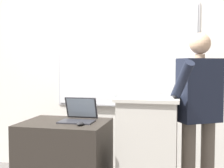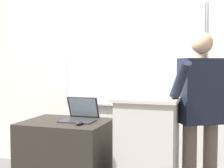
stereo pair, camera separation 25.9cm
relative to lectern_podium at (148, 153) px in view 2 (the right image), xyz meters
name	(u,v)px [view 2 (the right image)]	position (x,y,z in m)	size (l,w,h in m)	color
back_wall	(129,53)	(-0.43, 0.95, 0.96)	(6.40, 0.17, 2.96)	silver
lectern_podium	(148,153)	(0.00, 0.00, 0.00)	(0.56, 0.52, 1.03)	#BCB7AD
side_desk	(66,160)	(-0.80, -0.04, -0.13)	(0.81, 0.64, 0.78)	#28231E
person_presenter	(201,109)	(0.46, 0.17, 0.41)	(0.56, 0.68, 1.62)	brown
laptop	(81,114)	(-0.68, 0.04, 0.33)	(0.33, 0.30, 0.23)	#28282D
wireless_keyboard	(149,97)	(0.02, -0.07, 0.52)	(0.43, 0.12, 0.02)	silver
computer_mouse_by_laptop	(79,123)	(-0.60, -0.19, 0.28)	(0.06, 0.10, 0.03)	black
computer_mouse_by_keyboard	(173,97)	(0.23, -0.08, 0.53)	(0.06, 0.10, 0.03)	black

